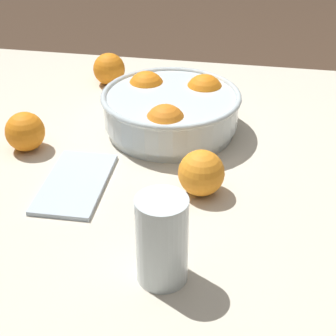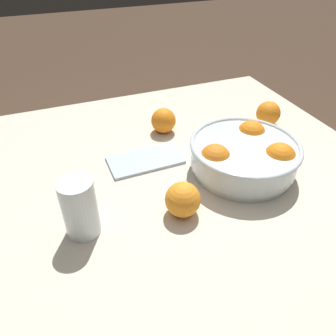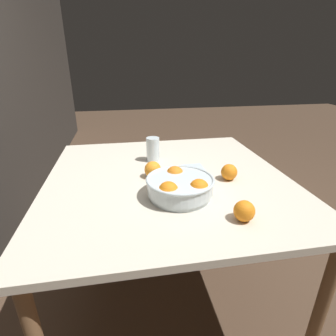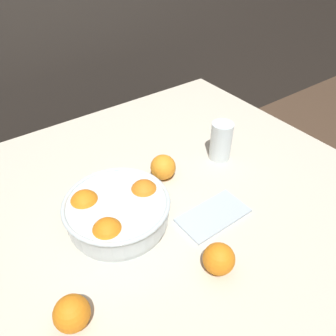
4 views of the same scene
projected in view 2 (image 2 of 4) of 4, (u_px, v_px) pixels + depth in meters
dining_table at (172, 213)px, 0.85m from camera, size 1.19×1.17×0.76m
fruit_bowl at (245, 155)px, 0.85m from camera, size 0.28×0.28×0.10m
juice_glass at (80, 210)px, 0.67m from camera, size 0.07×0.07×0.13m
orange_loose_near_bowl at (183, 200)px, 0.73m from camera, size 0.08×0.08×0.08m
orange_loose_front at (163, 121)px, 1.02m from camera, size 0.08×0.08×0.08m
orange_loose_aside at (268, 113)px, 1.06m from camera, size 0.08×0.08×0.08m
napkin at (145, 160)px, 0.91m from camera, size 0.20×0.11×0.01m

